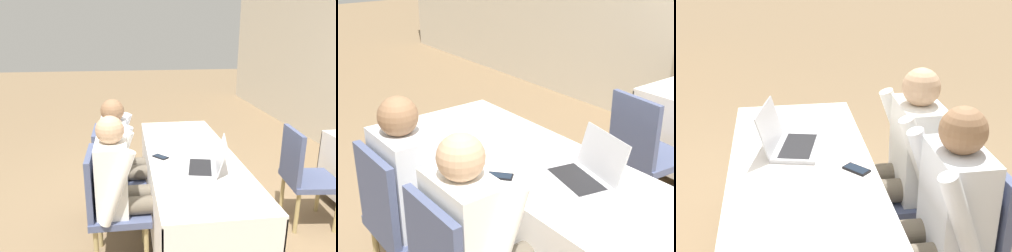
% 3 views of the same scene
% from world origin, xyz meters
% --- Properties ---
extents(ground_plane, '(24.00, 24.00, 0.00)m').
position_xyz_m(ground_plane, '(0.00, 0.00, 0.00)').
color(ground_plane, '#846B4C').
extents(conference_table_near, '(1.98, 0.71, 0.73)m').
position_xyz_m(conference_table_near, '(0.00, 0.00, 0.55)').
color(conference_table_near, white).
rests_on(conference_table_near, ground_plane).
extents(laptop, '(0.40, 0.36, 0.23)m').
position_xyz_m(laptop, '(0.32, 0.05, 0.78)').
color(laptop, '#B7B7BC').
rests_on(laptop, conference_table_near).
extents(cell_phone, '(0.14, 0.13, 0.01)m').
position_xyz_m(cell_phone, '(0.04, -0.26, 0.74)').
color(cell_phone, black).
rests_on(cell_phone, conference_table_near).
extents(paper_beside_laptop, '(0.27, 0.33, 0.00)m').
position_xyz_m(paper_beside_laptop, '(0.33, -0.02, 0.73)').
color(paper_beside_laptop, white).
rests_on(paper_beside_laptop, conference_table_near).
extents(paper_centre_table, '(0.27, 0.34, 0.00)m').
position_xyz_m(paper_centre_table, '(-0.40, 0.03, 0.73)').
color(paper_centre_table, white).
rests_on(paper_centre_table, conference_table_near).
extents(chair_near_left, '(0.44, 0.44, 0.89)m').
position_xyz_m(chair_near_left, '(-0.28, -0.66, 0.49)').
color(chair_near_left, tan).
rests_on(chair_near_left, ground_plane).
extents(chair_near_right, '(0.44, 0.44, 0.89)m').
position_xyz_m(chair_near_right, '(0.28, -0.66, 0.49)').
color(chair_near_right, tan).
rests_on(chair_near_right, ground_plane).
extents(chair_far_spare, '(0.48, 0.48, 0.89)m').
position_xyz_m(chair_far_spare, '(-0.02, 1.03, 0.49)').
color(chair_far_spare, tan).
rests_on(chair_far_spare, ground_plane).
extents(person_checkered_shirt, '(0.50, 0.52, 1.15)m').
position_xyz_m(person_checkered_shirt, '(-0.28, -0.56, 0.65)').
color(person_checkered_shirt, '#665B4C').
rests_on(person_checkered_shirt, ground_plane).
extents(person_white_shirt, '(0.50, 0.52, 1.15)m').
position_xyz_m(person_white_shirt, '(0.28, -0.56, 0.65)').
color(person_white_shirt, '#665B4C').
rests_on(person_white_shirt, ground_plane).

